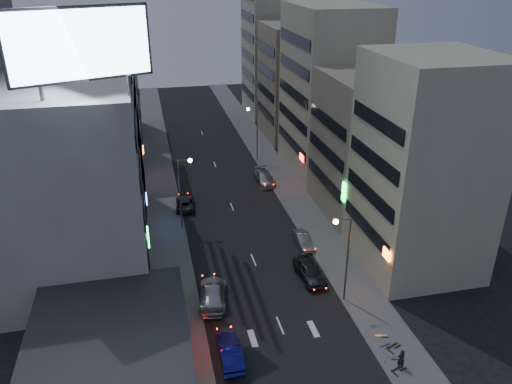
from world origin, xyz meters
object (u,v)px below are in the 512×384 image
object	(u,v)px
road_car_blue	(230,352)
scooter_black_a	(403,359)
scooter_black_b	(397,336)
scooter_silver_b	(388,329)
road_car_silver	(213,294)
person	(401,359)
scooter_silver_a	(398,351)
parked_car_right_far	(265,178)
scooter_blue	(390,338)
parked_car_right_mid	(303,240)
parked_car_right_near	(310,271)
parked_car_left	(185,203)

from	to	relation	value
road_car_blue	scooter_black_a	distance (m)	12.64
scooter_black_a	scooter_black_b	world-z (taller)	scooter_black_b
road_car_blue	scooter_silver_b	distance (m)	12.58
scooter_silver_b	scooter_black_a	bearing A→B (deg)	-176.45
road_car_silver	person	distance (m)	16.23
scooter_silver_a	scooter_silver_b	xyz separation A→B (m)	(0.32, 2.39, 0.00)
scooter_silver_a	scooter_silver_b	size ratio (longest dim) A/B	0.99
parked_car_right_far	scooter_blue	size ratio (longest dim) A/B	3.12
scooter_black_a	scooter_silver_b	distance (m)	3.25
parked_car_right_mid	scooter_silver_a	xyz separation A→B (m)	(2.02, -16.99, -0.03)
person	road_car_silver	bearing A→B (deg)	-42.09
scooter_silver_a	scooter_silver_b	world-z (taller)	scooter_silver_b
scooter_black_a	scooter_blue	xyz separation A→B (m)	(0.12, 2.31, -0.03)
person	scooter_silver_b	world-z (taller)	person
scooter_black_b	scooter_silver_b	xyz separation A→B (m)	(-0.28, 0.96, -0.07)
parked_car_right_mid	scooter_black_a	distance (m)	17.93
parked_car_right_mid	scooter_black_a	xyz separation A→B (m)	(1.95, -17.83, 0.02)
scooter_silver_a	scooter_black_b	distance (m)	1.55
road_car_silver	scooter_black_a	size ratio (longest dim) A/B	3.15
road_car_silver	road_car_blue	bearing A→B (deg)	101.97
scooter_silver_a	scooter_blue	bearing A→B (deg)	12.63
parked_car_right_near	scooter_black_b	distance (m)	10.47
road_car_silver	scooter_blue	world-z (taller)	road_car_silver
parked_car_right_mid	parked_car_left	xyz separation A→B (m)	(-11.10, 11.34, -0.00)
road_car_blue	road_car_silver	bearing A→B (deg)	-88.47
scooter_blue	scooter_black_b	size ratio (longest dim) A/B	0.89
parked_car_right_mid	parked_car_left	distance (m)	15.87
parked_car_right_far	scooter_black_a	bearing A→B (deg)	-87.30
parked_car_right_far	scooter_silver_a	world-z (taller)	parked_car_right_far
parked_car_left	scooter_silver_b	world-z (taller)	parked_car_left
road_car_silver	parked_car_left	bearing A→B (deg)	-77.75
road_car_silver	scooter_blue	size ratio (longest dim) A/B	3.35
parked_car_right_near	scooter_silver_a	distance (m)	11.64
parked_car_right_far	road_car_silver	distance (m)	25.87
scooter_black_b	scooter_silver_b	bearing A→B (deg)	-7.14
parked_car_right_far	scooter_black_a	xyz separation A→B (m)	(2.05, -34.30, -0.09)
person	scooter_silver_b	bearing A→B (deg)	-101.86
scooter_blue	scooter_silver_b	bearing A→B (deg)	-28.70
parked_car_right_near	scooter_silver_b	world-z (taller)	parked_car_right_near
parked_car_left	road_car_silver	distance (m)	18.58
scooter_silver_a	parked_car_right_far	bearing A→B (deg)	18.16
parked_car_right_near	parked_car_right_far	size ratio (longest dim) A/B	0.94
road_car_silver	scooter_silver_b	xyz separation A→B (m)	(12.79, -7.37, -0.19)
parked_car_left	scooter_blue	size ratio (longest dim) A/B	2.77
road_car_blue	scooter_silver_b	size ratio (longest dim) A/B	2.76
parked_car_left	person	xyz separation A→B (m)	(12.72, -29.42, 0.30)
person	parked_car_right_near	bearing A→B (deg)	-77.20
scooter_blue	scooter_silver_b	world-z (taller)	scooter_blue
parked_car_right_far	scooter_silver_b	xyz separation A→B (m)	(2.44, -31.08, -0.13)
scooter_blue	road_car_blue	bearing A→B (deg)	72.77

